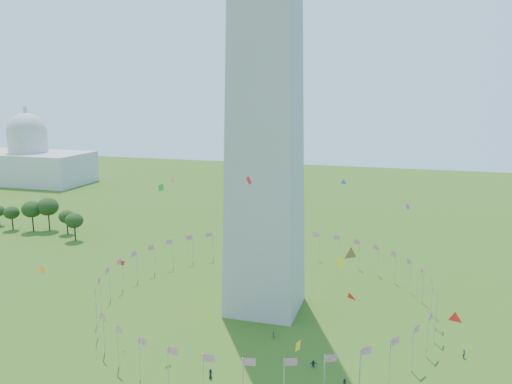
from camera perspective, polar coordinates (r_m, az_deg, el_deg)
flag_ring at (r=125.65m, az=1.04°, el=-11.18°), size 80.24×80.24×9.00m
capitol_building at (r=322.17m, az=-24.62°, el=5.03°), size 70.00×35.00×46.00m
kites_aloft at (r=88.47m, az=5.07°, el=-9.24°), size 128.83×57.71×40.08m
tree_line_west at (r=209.45m, az=-24.34°, el=-2.72°), size 54.99×16.03×12.64m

